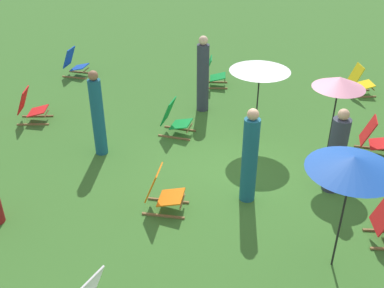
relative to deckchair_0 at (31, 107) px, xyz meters
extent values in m
plane|color=#386B28|center=(-1.06, -5.40, -0.37)|extent=(40.00, 40.00, 0.00)
cube|color=olive|center=(-0.20, -0.11, -0.35)|extent=(0.22, 0.75, 0.04)
cube|color=olive|center=(0.23, 0.00, -0.35)|extent=(0.22, 0.75, 0.04)
cube|color=red|center=(0.04, -0.15, -0.10)|extent=(0.57, 0.54, 0.13)
cube|color=red|center=(-0.04, 0.14, 0.18)|extent=(0.53, 0.36, 0.57)
cylinder|color=olive|center=(0.09, -0.34, -0.17)|extent=(0.43, 0.14, 0.03)
cube|color=olive|center=(3.20, -7.93, -0.35)|extent=(0.25, 0.74, 0.04)
cube|color=olive|center=(3.62, -7.80, -0.35)|extent=(0.25, 0.74, 0.04)
cube|color=yellow|center=(3.44, -7.96, -0.10)|extent=(0.58, 0.55, 0.13)
cube|color=yellow|center=(3.35, -7.68, 0.18)|extent=(0.53, 0.37, 0.57)
cylinder|color=olive|center=(3.50, -8.15, -0.17)|extent=(0.43, 0.15, 0.03)
cube|color=olive|center=(0.00, -7.88, -0.35)|extent=(0.05, 0.76, 0.04)
cube|color=olive|center=(0.44, -7.89, -0.35)|extent=(0.05, 0.76, 0.04)
cube|color=red|center=(0.22, -7.98, -0.10)|extent=(0.49, 0.44, 0.13)
cube|color=red|center=(0.23, -7.68, 0.18)|extent=(0.49, 0.26, 0.57)
cube|color=olive|center=(-0.07, -3.56, -0.35)|extent=(0.09, 0.76, 0.04)
cube|color=olive|center=(0.37, -3.59, -0.35)|extent=(0.09, 0.76, 0.04)
cube|color=#148C38|center=(0.15, -3.67, -0.10)|extent=(0.51, 0.47, 0.13)
cube|color=#148C38|center=(0.17, -3.37, 0.18)|extent=(0.50, 0.28, 0.57)
cylinder|color=olive|center=(0.13, -3.87, -0.17)|extent=(0.44, 0.06, 0.03)
cube|color=olive|center=(2.75, 0.23, -0.35)|extent=(0.05, 0.76, 0.04)
cube|color=olive|center=(3.19, 0.23, -0.35)|extent=(0.05, 0.76, 0.04)
cube|color=#1947B7|center=(2.97, 0.13, -0.10)|extent=(0.49, 0.44, 0.13)
cube|color=#1947B7|center=(2.98, 0.43, 0.18)|extent=(0.48, 0.25, 0.57)
cylinder|color=olive|center=(2.97, -0.07, -0.17)|extent=(0.44, 0.03, 0.03)
cube|color=olive|center=(-2.78, -4.07, -0.35)|extent=(0.08, 0.76, 0.04)
cube|color=olive|center=(-2.34, -4.05, -0.35)|extent=(0.08, 0.76, 0.04)
cube|color=orange|center=(-2.55, -4.16, -0.10)|extent=(0.50, 0.46, 0.13)
cube|color=orange|center=(-2.57, -3.86, 0.18)|extent=(0.49, 0.27, 0.57)
cylinder|color=olive|center=(-2.54, -4.36, -0.17)|extent=(0.44, 0.05, 0.03)
cube|color=olive|center=(2.89, -3.93, -0.35)|extent=(0.16, 0.76, 0.04)
cube|color=olive|center=(3.33, -3.86, -0.35)|extent=(0.16, 0.76, 0.04)
cube|color=#148C38|center=(3.13, -4.00, -0.10)|extent=(0.55, 0.51, 0.13)
cube|color=#148C38|center=(3.08, -3.70, 0.18)|extent=(0.51, 0.32, 0.57)
cylinder|color=olive|center=(3.16, -4.19, -0.17)|extent=(0.44, 0.10, 0.03)
cylinder|color=black|center=(-3.29, -6.89, 0.59)|extent=(0.03, 0.03, 1.91)
cone|color=#194CB2|center=(-3.29, -6.89, 1.46)|extent=(1.25, 1.25, 0.21)
cylinder|color=black|center=(-0.45, -6.86, 0.58)|extent=(0.03, 0.03, 1.91)
cone|color=pink|center=(-0.45, -6.86, 1.45)|extent=(0.99, 0.99, 0.21)
cylinder|color=black|center=(0.30, -5.34, 0.55)|extent=(0.03, 0.03, 1.84)
cone|color=white|center=(0.30, -5.34, 1.38)|extent=(1.28, 1.28, 0.23)
cylinder|color=#333847|center=(-1.28, -6.93, 0.37)|extent=(0.46, 0.46, 1.48)
sphere|color=tan|center=(-1.28, -6.93, 1.20)|extent=(0.20, 0.20, 0.20)
cylinder|color=#333847|center=(1.54, -3.88, 0.48)|extent=(0.41, 0.41, 1.70)
sphere|color=beige|center=(1.54, -3.88, 1.43)|extent=(0.23, 0.23, 0.23)
cylinder|color=#195972|center=(-1.93, -5.43, 0.45)|extent=(0.37, 0.37, 1.63)
sphere|color=tan|center=(-1.93, -5.43, 1.36)|extent=(0.20, 0.20, 0.20)
cylinder|color=#195972|center=(-1.01, -2.20, 0.47)|extent=(0.35, 0.35, 1.67)
sphere|color=#936647|center=(-1.01, -2.20, 1.39)|extent=(0.20, 0.20, 0.20)
camera|label=1|loc=(-8.64, -5.92, 4.70)|focal=42.24mm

